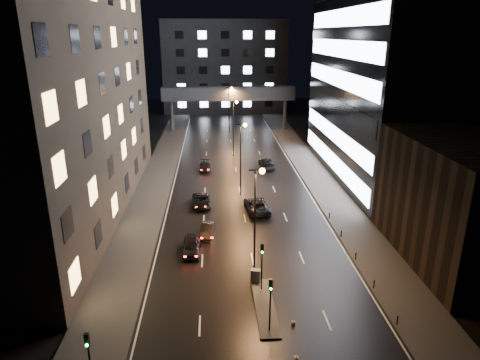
{
  "coord_description": "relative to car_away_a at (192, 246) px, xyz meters",
  "views": [
    {
      "loc": [
        -3.65,
        -27.72,
        21.41
      ],
      "look_at": [
        -0.41,
        22.8,
        4.0
      ],
      "focal_mm": 32.0,
      "sensor_mm": 36.0,
      "label": 1
    }
  ],
  "objects": [
    {
      "name": "ground",
      "position": [
        6.1,
        28.29,
        -0.77
      ],
      "size": [
        160.0,
        160.0,
        0.0
      ],
      "primitive_type": "plane",
      "color": "black",
      "rests_on": "ground"
    },
    {
      "name": "sidewalk_left",
      "position": [
        -6.4,
        23.29,
        -0.69
      ],
      "size": [
        5.0,
        110.0,
        0.15
      ],
      "primitive_type": "cube",
      "color": "#383533",
      "rests_on": "ground"
    },
    {
      "name": "sidewalk_right",
      "position": [
        18.6,
        23.29,
        -0.69
      ],
      "size": [
        5.0,
        110.0,
        0.15
      ],
      "primitive_type": "cube",
      "color": "#383533",
      "rests_on": "ground"
    },
    {
      "name": "building_left",
      "position": [
        -16.4,
        12.29,
        19.23
      ],
      "size": [
        15.0,
        48.0,
        40.0
      ],
      "primitive_type": "cube",
      "color": "#2D2319",
      "rests_on": "ground"
    },
    {
      "name": "building_right_low",
      "position": [
        26.1,
        -2.71,
        5.23
      ],
      "size": [
        10.0,
        18.0,
        12.0
      ],
      "primitive_type": "cube",
      "color": "black",
      "rests_on": "ground"
    },
    {
      "name": "building_right_glass",
      "position": [
        31.1,
        24.29,
        21.73
      ],
      "size": [
        20.0,
        36.0,
        45.0
      ],
      "primitive_type": "cube",
      "color": "black",
      "rests_on": "ground"
    },
    {
      "name": "building_far",
      "position": [
        6.1,
        86.29,
        11.73
      ],
      "size": [
        34.0,
        14.0,
        25.0
      ],
      "primitive_type": "cube",
      "color": "#333335",
      "rests_on": "ground"
    },
    {
      "name": "skybridge",
      "position": [
        6.1,
        58.29,
        7.57
      ],
      "size": [
        30.0,
        3.0,
        10.0
      ],
      "color": "#333335",
      "rests_on": "ground"
    },
    {
      "name": "median_island",
      "position": [
        6.4,
        -9.71,
        -0.69
      ],
      "size": [
        1.6,
        8.0,
        0.15
      ],
      "primitive_type": "cube",
      "color": "#383533",
      "rests_on": "ground"
    },
    {
      "name": "traffic_signal_near",
      "position": [
        6.4,
        -7.22,
        2.32
      ],
      "size": [
        0.28,
        0.34,
        4.4
      ],
      "color": "black",
      "rests_on": "median_island"
    },
    {
      "name": "traffic_signal_far",
      "position": [
        6.4,
        -12.72,
        2.32
      ],
      "size": [
        0.28,
        0.34,
        4.4
      ],
      "color": "black",
      "rests_on": "median_island"
    },
    {
      "name": "traffic_signal_corner",
      "position": [
        -5.4,
        -17.72,
        2.17
      ],
      "size": [
        0.28,
        0.34,
        4.4
      ],
      "color": "black",
      "rests_on": "ground"
    },
    {
      "name": "bollard_row",
      "position": [
        16.3,
        -5.21,
        -0.32
      ],
      "size": [
        0.12,
        25.12,
        0.9
      ],
      "color": "black",
      "rests_on": "ground"
    },
    {
      "name": "streetlight_near",
      "position": [
        6.26,
        -3.71,
        5.73
      ],
      "size": [
        1.45,
        0.5,
        10.15
      ],
      "color": "black",
      "rests_on": "ground"
    },
    {
      "name": "streetlight_mid_a",
      "position": [
        6.26,
        16.29,
        5.73
      ],
      "size": [
        1.45,
        0.5,
        10.15
      ],
      "color": "black",
      "rests_on": "ground"
    },
    {
      "name": "streetlight_mid_b",
      "position": [
        6.26,
        36.29,
        5.73
      ],
      "size": [
        1.45,
        0.5,
        10.15
      ],
      "color": "black",
      "rests_on": "ground"
    },
    {
      "name": "streetlight_far",
      "position": [
        6.26,
        56.29,
        5.73
      ],
      "size": [
        1.45,
        0.5,
        10.15
      ],
      "color": "black",
      "rests_on": "ground"
    },
    {
      "name": "car_away_a",
      "position": [
        0.0,
        0.0,
        0.0
      ],
      "size": [
        1.88,
        4.54,
        1.54
      ],
      "primitive_type": "imported",
      "rotation": [
        0.0,
        0.0,
        0.01
      ],
      "color": "black",
      "rests_on": "ground"
    },
    {
      "name": "car_away_b",
      "position": [
        1.54,
        3.93,
        -0.13
      ],
      "size": [
        1.81,
        4.0,
        1.27
      ],
      "primitive_type": "imported",
      "rotation": [
        0.0,
        0.0,
        -0.12
      ],
      "color": "black",
      "rests_on": "ground"
    },
    {
      "name": "car_away_c",
      "position": [
        0.7,
        12.6,
        -0.07
      ],
      "size": [
        2.58,
        5.16,
        1.4
      ],
      "primitive_type": "imported",
      "rotation": [
        0.0,
        0.0,
        0.05
      ],
      "color": "black",
      "rests_on": "ground"
    },
    {
      "name": "car_away_d",
      "position": [
        0.99,
        28.06,
        -0.11
      ],
      "size": [
        1.91,
        4.56,
        1.31
      ],
      "primitive_type": "imported",
      "rotation": [
        0.0,
        0.0,
        0.02
      ],
      "color": "black",
      "rests_on": "ground"
    },
    {
      "name": "car_toward_a",
      "position": [
        7.78,
        10.41,
        0.05
      ],
      "size": [
        3.26,
        6.1,
        1.63
      ],
      "primitive_type": "imported",
      "rotation": [
        0.0,
        0.0,
        3.24
      ],
      "color": "black",
      "rests_on": "ground"
    },
    {
      "name": "car_toward_b",
      "position": [
        11.32,
        28.84,
        0.03
      ],
      "size": [
        2.48,
        5.59,
        1.59
      ],
      "primitive_type": "imported",
      "rotation": [
        0.0,
        0.0,
        3.19
      ],
      "color": "black",
      "rests_on": "ground"
    },
    {
      "name": "utility_cabinet",
      "position": [
        6.0,
        -6.01,
        -0.02
      ],
      "size": [
        0.94,
        0.75,
        1.21
      ],
      "primitive_type": "cube",
      "rotation": [
        0.0,
        0.0,
        -0.23
      ],
      "color": "#525255",
      "rests_on": "median_island"
    },
    {
      "name": "cone_a",
      "position": [
        8.34,
        -12.09,
        -0.53
      ],
      "size": [
        0.44,
        0.44,
        0.48
      ],
      "primitive_type": "cone",
      "rotation": [
        0.0,
        0.0,
        0.42
      ],
      "color": "orange",
      "rests_on": "ground"
    },
    {
      "name": "cone_b",
      "position": [
        7.85,
        -15.91,
        -0.5
      ],
      "size": [
        0.41,
        0.41,
        0.54
      ],
      "primitive_type": "cone",
      "rotation": [
        0.0,
        0.0,
        -0.14
      ],
      "color": "orange",
      "rests_on": "ground"
    }
  ]
}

